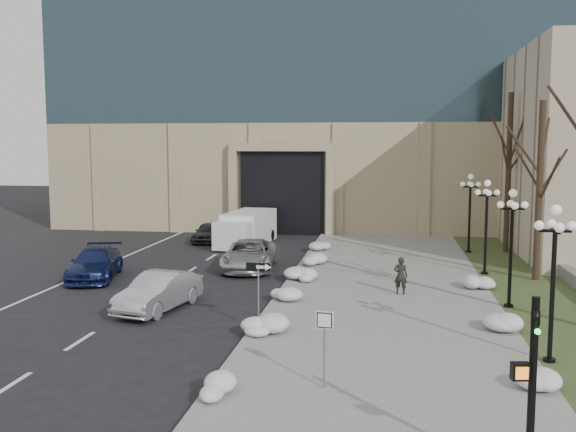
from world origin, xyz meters
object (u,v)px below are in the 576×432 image
lamppost_c (487,214)px  lamppost_d (470,202)px  pedestrian (401,276)px  keep_sign (324,333)px  lamppost_b (512,232)px  car_c (95,264)px  traffic_signal (530,396)px  car_e (209,232)px  car_b (159,292)px  one_way_sign (262,275)px  lamppost_a (554,262)px  box_truck (246,229)px  car_d (249,255)px

lamppost_c → lamppost_d: size_ratio=1.00×
pedestrian → lamppost_c: lamppost_c is taller
keep_sign → lamppost_b: (6.37, 9.62, 1.47)m
car_c → traffic_signal: bearing=-58.9°
car_e → traffic_signal: traffic_signal is taller
lamppost_c → car_b: bearing=-147.1°
lamppost_b → pedestrian: bearing=160.8°
lamppost_c → lamppost_d: (0.00, 6.50, 0.00)m
car_c → traffic_signal: 23.66m
keep_sign → lamppost_c: lamppost_c is taller
one_way_sign → lamppost_a: size_ratio=0.50×
car_b → lamppost_c: bearing=44.7°
car_e → one_way_sign: size_ratio=1.61×
one_way_sign → pedestrian: bearing=50.1°
car_c → lamppost_b: lamppost_b is taller
pedestrian → car_c: bearing=5.5°
box_truck → lamppost_b: size_ratio=1.43×
one_way_sign → lamppost_a: lamppost_a is taller
car_c → keep_sign: keep_sign is taller
pedestrian → keep_sign: keep_sign is taller
car_e → lamppost_b: lamppost_b is taller
lamppost_a → car_b: bearing=162.8°
traffic_signal → lamppost_c: size_ratio=0.78×
traffic_signal → car_e: bearing=107.6°
traffic_signal → lamppost_d: lamppost_d is taller
keep_sign → lamppost_b: lamppost_b is taller
keep_sign → lamppost_a: (6.37, 3.12, 1.47)m
car_d → car_e: car_d is taller
lamppost_b → car_d: bearing=151.8°
car_d → keep_sign: keep_sign is taller
car_b → keep_sign: keep_sign is taller
one_way_sign → lamppost_c: size_ratio=0.50×
car_e → lamppost_c: 18.86m
car_d → lamppost_c: size_ratio=1.15×
car_b → traffic_signal: bearing=-33.5°
car_b → lamppost_c: 16.36m
one_way_sign → traffic_signal: size_ratio=0.64×
car_b → one_way_sign: bearing=-12.9°
traffic_signal → lamppost_c: (2.14, 20.37, 1.22)m
car_b → lamppost_d: bearing=60.1°
pedestrian → keep_sign: (-2.18, -11.08, 0.68)m
pedestrian → lamppost_a: size_ratio=0.34×
car_e → lamppost_a: lamppost_a is taller
traffic_signal → lamppost_c: bearing=75.2°
car_b → lamppost_c: (13.60, 8.79, 2.34)m
car_b → one_way_sign: (4.55, -2.09, 1.25)m
traffic_signal → lamppost_c: 20.52m
car_c → car_d: bearing=12.9°
box_truck → keep_sign: keep_sign is taller
pedestrian → car_d: bearing=-21.3°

